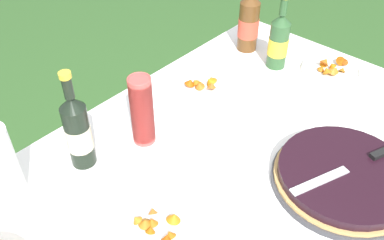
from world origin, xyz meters
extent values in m
cube|color=brown|center=(0.00, 0.00, 0.70)|extent=(1.79, 1.08, 0.03)
cylinder|color=brown|center=(0.83, 0.48, 0.34)|extent=(0.06, 0.06, 0.69)
cube|color=white|center=(0.00, 0.00, 0.72)|extent=(1.80, 1.09, 0.00)
cube|color=white|center=(0.00, 0.54, 0.67)|extent=(1.80, 0.00, 0.10)
cube|color=white|center=(0.90, 0.00, 0.67)|extent=(0.00, 1.09, 0.10)
cylinder|color=#38383D|center=(0.22, -0.28, 0.74)|extent=(0.41, 0.41, 0.02)
cylinder|color=tan|center=(0.22, -0.28, 0.75)|extent=(0.40, 0.40, 0.01)
cylinder|color=black|center=(0.22, -0.28, 0.77)|extent=(0.38, 0.38, 0.03)
cube|color=silver|center=(0.13, -0.24, 0.79)|extent=(0.19, 0.09, 0.00)
cube|color=black|center=(0.35, -0.33, 0.79)|extent=(0.09, 0.05, 0.01)
cylinder|color=#E04C47|center=(-0.03, 0.29, 0.77)|extent=(0.07, 0.07, 0.09)
cylinder|color=#E04C47|center=(-0.03, 0.29, 0.79)|extent=(0.07, 0.07, 0.09)
cylinder|color=#E04C47|center=(-0.03, 0.29, 0.80)|extent=(0.07, 0.07, 0.09)
cylinder|color=#E04C47|center=(-0.03, 0.29, 0.81)|extent=(0.07, 0.07, 0.09)
cylinder|color=#E04C47|center=(-0.03, 0.29, 0.82)|extent=(0.07, 0.07, 0.09)
cylinder|color=#E04C47|center=(-0.03, 0.29, 0.84)|extent=(0.07, 0.07, 0.09)
cylinder|color=#E04C47|center=(-0.03, 0.29, 0.85)|extent=(0.07, 0.07, 0.09)
cylinder|color=#E04C47|center=(-0.03, 0.29, 0.86)|extent=(0.07, 0.07, 0.09)
cylinder|color=#E04C47|center=(-0.03, 0.29, 0.88)|extent=(0.07, 0.07, 0.09)
cylinder|color=#E04C47|center=(-0.03, 0.29, 0.89)|extent=(0.07, 0.07, 0.09)
cylinder|color=#E04C47|center=(-0.03, 0.29, 0.90)|extent=(0.07, 0.07, 0.09)
cylinder|color=#E04C47|center=(-0.03, 0.29, 0.92)|extent=(0.07, 0.07, 0.09)
torus|color=#E04C47|center=(-0.03, 0.29, 0.96)|extent=(0.07, 0.07, 0.01)
cylinder|color=#2D562D|center=(0.62, 0.22, 0.82)|extent=(0.08, 0.08, 0.19)
cylinder|color=yellow|center=(0.62, 0.22, 0.81)|extent=(0.08, 0.08, 0.07)
cone|color=#2D562D|center=(0.62, 0.22, 0.93)|extent=(0.08, 0.08, 0.04)
cylinder|color=#2D562D|center=(0.62, 0.22, 0.98)|extent=(0.03, 0.03, 0.07)
cylinder|color=brown|center=(0.66, 0.39, 0.83)|extent=(0.08, 0.08, 0.21)
cylinder|color=#E54C38|center=(0.66, 0.39, 0.82)|extent=(0.09, 0.09, 0.08)
cylinder|color=black|center=(-0.22, 0.35, 0.83)|extent=(0.07, 0.07, 0.21)
cylinder|color=beige|center=(-0.22, 0.35, 0.83)|extent=(0.08, 0.08, 0.08)
cone|color=black|center=(-0.22, 0.35, 0.95)|extent=(0.07, 0.07, 0.04)
cylinder|color=black|center=(-0.22, 0.35, 1.00)|extent=(0.03, 0.03, 0.06)
cylinder|color=gold|center=(-0.22, 0.35, 1.04)|extent=(0.03, 0.03, 0.02)
cylinder|color=white|center=(-0.25, 0.01, 0.73)|extent=(0.23, 0.23, 0.01)
torus|color=white|center=(-0.25, 0.01, 0.74)|extent=(0.22, 0.22, 0.01)
cone|color=#C7761D|center=(-0.28, 0.05, 0.76)|extent=(0.04, 0.04, 0.03)
cone|color=#AE6D1D|center=(-0.27, 0.03, 0.75)|extent=(0.05, 0.05, 0.02)
cone|color=orange|center=(-0.21, -0.02, 0.76)|extent=(0.06, 0.06, 0.03)
cone|color=#CC6213|center=(-0.25, -0.04, 0.75)|extent=(0.04, 0.04, 0.04)
cone|color=#B84A0B|center=(-0.27, -0.04, 0.76)|extent=(0.04, 0.04, 0.03)
cone|color=#BD6114|center=(-0.25, 0.03, 0.74)|extent=(0.04, 0.04, 0.03)
cone|color=#BB5A0D|center=(-0.27, 0.01, 0.75)|extent=(0.04, 0.04, 0.03)
cone|color=#C06522|center=(-0.23, 0.04, 0.76)|extent=(0.04, 0.03, 0.04)
cylinder|color=white|center=(0.30, 0.33, 0.73)|extent=(0.24, 0.24, 0.01)
torus|color=white|center=(0.30, 0.33, 0.74)|extent=(0.23, 0.23, 0.01)
cone|color=#C54C0A|center=(0.28, 0.37, 0.75)|extent=(0.05, 0.05, 0.03)
cone|color=#C86112|center=(0.29, 0.36, 0.75)|extent=(0.04, 0.04, 0.03)
cone|color=#B0621D|center=(0.29, 0.33, 0.75)|extent=(0.05, 0.04, 0.03)
cone|color=#A75F0F|center=(0.30, 0.34, 0.75)|extent=(0.04, 0.04, 0.04)
cone|color=#C96D22|center=(0.34, 0.31, 0.76)|extent=(0.06, 0.06, 0.03)
cone|color=#C5770F|center=(0.32, 0.31, 0.76)|extent=(0.05, 0.06, 0.05)
cone|color=#CF5F20|center=(0.31, 0.29, 0.76)|extent=(0.05, 0.05, 0.03)
cylinder|color=white|center=(0.73, 0.03, 0.73)|extent=(0.23, 0.23, 0.01)
torus|color=white|center=(0.73, 0.03, 0.74)|extent=(0.23, 0.23, 0.01)
cone|color=#B24610|center=(0.79, 0.00, 0.76)|extent=(0.04, 0.05, 0.03)
cone|color=#A66016|center=(0.75, -0.01, 0.75)|extent=(0.04, 0.04, 0.03)
cone|color=#CE650D|center=(0.73, 0.03, 0.76)|extent=(0.04, 0.04, 0.03)
cone|color=orange|center=(0.70, 0.01, 0.76)|extent=(0.06, 0.06, 0.03)
cone|color=#C26C1A|center=(0.72, 0.01, 0.75)|extent=(0.05, 0.05, 0.03)
cone|color=#CC621A|center=(0.73, 0.06, 0.76)|extent=(0.05, 0.06, 0.05)
cone|color=#B0530D|center=(0.78, 0.01, 0.76)|extent=(0.05, 0.05, 0.05)
cone|color=#B15B11|center=(0.70, 0.05, 0.75)|extent=(0.03, 0.03, 0.02)
cone|color=#BB6C16|center=(0.68, 0.03, 0.76)|extent=(0.05, 0.05, 0.04)
cone|color=#C4620A|center=(0.73, 0.06, 0.75)|extent=(0.05, 0.05, 0.03)
camera|label=1|loc=(-0.69, -0.51, 1.67)|focal=40.00mm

